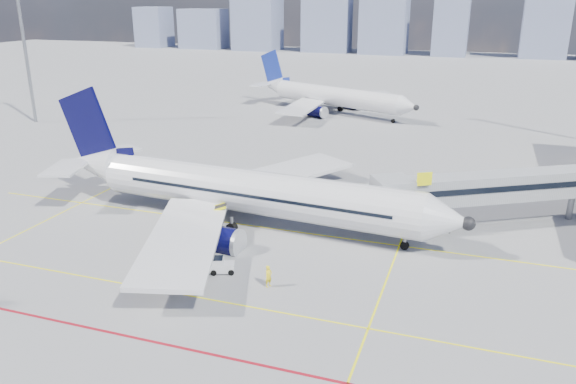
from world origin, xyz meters
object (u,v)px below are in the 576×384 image
Objects in this scene: main_aircraft at (238,190)px; cargo_dolly at (186,264)px; second_aircraft at (330,96)px; ramp_worker at (269,276)px; baggage_tug at (221,265)px; belt_loader at (186,224)px.

cargo_dolly is at bearing -81.46° from main_aircraft.
second_aircraft is 20.43× the size of ramp_worker.
baggage_tug is 0.34× the size of belt_loader.
ramp_worker reaches higher than baggage_tug.
ramp_worker is at bearing 16.50° from cargo_dolly.
main_aircraft is 5.88m from belt_loader.
belt_loader is at bearing -64.35° from second_aircraft.
second_aircraft is 5.59× the size of belt_loader.
belt_loader is 3.66× the size of ramp_worker.
second_aircraft is at bearing 100.64° from main_aircraft.
ramp_worker is at bearing -56.09° from belt_loader.
second_aircraft is 60.75m from belt_loader.
ramp_worker is at bearing -33.10° from baggage_tug.
ramp_worker is (13.46, -68.29, -2.35)m from second_aircraft.
cargo_dolly is (-2.34, -1.44, 0.41)m from baggage_tug.
main_aircraft is 1.22× the size of second_aircraft.
main_aircraft is 6.83× the size of belt_loader.
main_aircraft reaches higher than cargo_dolly.
ramp_worker is (7.54, -11.44, -2.34)m from main_aircraft.
second_aircraft is 69.65m from ramp_worker.
baggage_tug is 1.24× the size of ramp_worker.
cargo_dolly is 0.58× the size of belt_loader.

